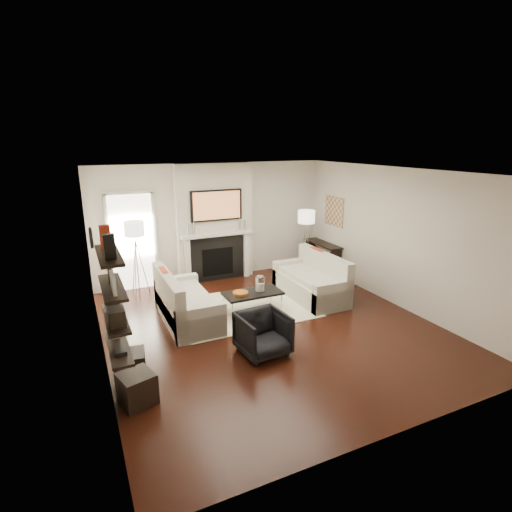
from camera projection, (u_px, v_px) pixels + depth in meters
name	position (u px, v px, depth m)	size (l,w,h in m)	color
room_envelope	(271.00, 254.00, 6.70)	(6.00, 6.00, 6.00)	black
chimney_breast	(215.00, 223.00, 9.21)	(1.80, 0.25, 2.70)	silver
fireplace_surround	(218.00, 259.00, 9.32)	(1.30, 0.02, 1.04)	black
firebox	(218.00, 262.00, 9.33)	(0.75, 0.02, 0.65)	black
mantel_pilaster_l	(188.00, 262.00, 8.99)	(0.12, 0.08, 1.10)	white
mantel_pilaster_r	(246.00, 254.00, 9.57)	(0.12, 0.08, 1.10)	white
mantel_shelf	(218.00, 234.00, 9.11)	(1.70, 0.18, 0.07)	white
tv_body	(217.00, 205.00, 8.95)	(1.20, 0.06, 0.70)	black
tv_screen	(217.00, 206.00, 8.92)	(1.10, 0.01, 0.62)	#BF723F
candlestick_l_tall	(194.00, 228.00, 8.84)	(0.04, 0.04, 0.30)	silver
candlestick_l_short	(188.00, 230.00, 8.80)	(0.04, 0.04, 0.24)	silver
candlestick_r_tall	(240.00, 224.00, 9.29)	(0.04, 0.04, 0.30)	silver
candlestick_r_short	(245.00, 225.00, 9.35)	(0.04, 0.04, 0.24)	silver
hallway_panel	(133.00, 243.00, 8.64)	(0.90, 0.02, 2.10)	white
door_trim_l	(109.00, 245.00, 8.42)	(0.06, 0.06, 2.16)	white
door_trim_r	(155.00, 241.00, 8.81)	(0.06, 0.06, 2.16)	white
door_trim_top	(128.00, 193.00, 8.32)	(1.02, 0.06, 0.06)	white
rug	(242.00, 308.00, 7.84)	(2.60, 2.00, 0.01)	#F3ECC7
loveseat_left_base	(188.00, 310.00, 7.27)	(0.85, 1.80, 0.42)	beige
loveseat_left_back	(169.00, 297.00, 7.04)	(0.18, 1.80, 0.80)	beige
loveseat_left_arm_n	(201.00, 323.00, 6.53)	(0.85, 0.18, 0.60)	beige
loveseat_left_arm_s	(177.00, 291.00, 7.95)	(0.85, 0.18, 0.60)	beige
loveseat_left_cushion	(190.00, 296.00, 7.21)	(0.63, 1.44, 0.10)	beige
pillow_left_orange	(164.00, 281.00, 7.25)	(0.10, 0.42, 0.42)	#B52F16
pillow_left_charcoal	(172.00, 292.00, 6.73)	(0.10, 0.40, 0.40)	black
loveseat_right_base	(310.00, 288.00, 8.36)	(0.85, 1.80, 0.42)	beige
loveseat_right_back	(324.00, 271.00, 8.41)	(0.18, 1.80, 0.80)	beige
loveseat_right_arm_n	(333.00, 297.00, 7.63)	(0.85, 0.18, 0.60)	beige
loveseat_right_arm_s	(291.00, 273.00, 9.04)	(0.85, 0.18, 0.60)	beige
loveseat_right_cushion	(308.00, 276.00, 8.27)	(0.63, 1.44, 0.10)	beige
pillow_right_orange	(316.00, 258.00, 8.61)	(0.10, 0.42, 0.42)	#B52F16
pillow_right_charcoal	(333.00, 266.00, 8.09)	(0.10, 0.40, 0.40)	black
coffee_table	(253.00, 293.00, 7.54)	(1.10, 0.55, 0.04)	black
coffee_leg_nw	(233.00, 312.00, 7.20)	(0.02, 0.02, 0.38)	silver
coffee_leg_ne	(281.00, 303.00, 7.61)	(0.02, 0.02, 0.38)	silver
coffee_leg_sw	(224.00, 304.00, 7.59)	(0.02, 0.02, 0.38)	silver
coffee_leg_se	(271.00, 296.00, 7.99)	(0.02, 0.02, 0.38)	silver
hurricane_glass	(260.00, 284.00, 7.55)	(0.18, 0.18, 0.31)	white
hurricane_candle	(260.00, 287.00, 7.57)	(0.11, 0.11, 0.16)	white
copper_bowl	(240.00, 293.00, 7.43)	(0.29, 0.29, 0.05)	orange
armchair	(263.00, 332.00, 6.10)	(0.70, 0.66, 0.72)	black
lamp_left_post	(138.00, 268.00, 8.37)	(0.02, 0.02, 1.20)	silver
lamp_left_shade	(134.00, 229.00, 8.13)	(0.40, 0.40, 0.30)	white
lamp_left_leg_a	(143.00, 268.00, 8.41)	(0.02, 0.02, 1.25)	silver
lamp_left_leg_b	(134.00, 267.00, 8.43)	(0.02, 0.02, 1.25)	silver
lamp_left_leg_c	(136.00, 270.00, 8.27)	(0.02, 0.02, 1.25)	silver
lamp_right_post	(305.00, 251.00, 9.65)	(0.02, 0.02, 1.20)	silver
lamp_right_shade	(306.00, 217.00, 9.41)	(0.40, 0.40, 0.30)	white
lamp_right_leg_a	(309.00, 251.00, 9.69)	(0.02, 0.02, 1.25)	silver
lamp_right_leg_b	(301.00, 251.00, 9.71)	(0.02, 0.02, 1.25)	silver
lamp_right_leg_c	(305.00, 253.00, 9.54)	(0.02, 0.02, 1.25)	silver
console_top	(323.00, 244.00, 9.84)	(0.35, 1.20, 0.04)	black
console_leg_n	(335.00, 264.00, 9.46)	(0.30, 0.04, 0.71)	black
console_leg_s	(310.00, 253.00, 10.42)	(0.30, 0.04, 0.71)	black
wall_art	(334.00, 211.00, 9.53)	(0.03, 0.70, 0.70)	tan
shelf_bottom	(119.00, 348.00, 4.95)	(0.25, 1.00, 0.04)	black
shelf_lower	(116.00, 318.00, 4.84)	(0.25, 1.00, 0.04)	black
shelf_upper	(112.00, 287.00, 4.73)	(0.25, 1.00, 0.04)	black
shelf_top	(109.00, 255.00, 4.62)	(0.25, 1.00, 0.04)	black
decor_magfile_a	(109.00, 247.00, 4.37)	(0.12, 0.10, 0.28)	black
decor_magfile_b	(105.00, 237.00, 4.82)	(0.12, 0.10, 0.28)	#B52F16
decor_frame_a	(113.00, 283.00, 4.51)	(0.04, 0.30, 0.22)	white
decor_frame_b	(110.00, 274.00, 4.86)	(0.04, 0.22, 0.18)	black
decor_wine_rack	(117.00, 317.00, 4.60)	(0.18, 0.25, 0.20)	black
decor_box_small	(113.00, 306.00, 5.01)	(0.15, 0.12, 0.12)	black
decor_books	(120.00, 351.00, 4.79)	(0.14, 0.20, 0.05)	black
decor_box_tall	(115.00, 331.00, 5.16)	(0.10, 0.10, 0.18)	white
clock_rim	(91.00, 238.00, 6.29)	(0.34, 0.34, 0.04)	black
clock_face	(93.00, 238.00, 6.30)	(0.29, 0.29, 0.01)	white
ottoman_near	(130.00, 366.00, 5.47)	(0.40, 0.40, 0.40)	black
ottoman_far	(137.00, 388.00, 4.98)	(0.40, 0.40, 0.40)	black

